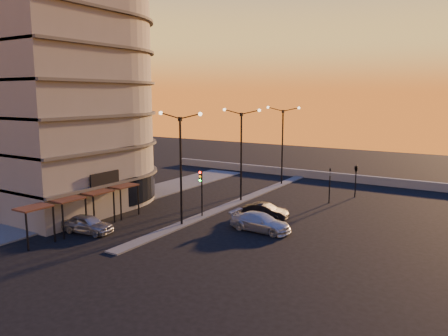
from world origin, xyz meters
TOP-DOWN VIEW (x-y plane):
  - ground at (0.00, 0.00)m, footprint 120.00×120.00m
  - sidewalk_west at (-10.50, 4.00)m, footprint 5.00×40.00m
  - median at (0.00, 10.00)m, footprint 1.20×36.00m
  - parapet at (2.00, 26.00)m, footprint 44.00×0.50m
  - building at (-14.00, 0.03)m, footprint 14.35×17.08m
  - streetlamp_near at (0.00, 0.00)m, footprint 4.32×0.32m
  - streetlamp_mid at (0.00, 10.00)m, footprint 4.32×0.32m
  - streetlamp_far at (0.00, 20.00)m, footprint 4.32×0.32m
  - traffic_light_main at (0.00, 2.87)m, footprint 0.28×0.44m
  - signal_east_a at (8.00, 14.00)m, footprint 0.13×0.16m
  - signal_east_b at (9.50, 18.00)m, footprint 0.42×1.99m
  - car_hatchback at (-5.11, -5.57)m, footprint 4.52×2.37m
  - car_sedan at (5.00, 5.59)m, footprint 4.19×1.87m
  - car_wagon at (6.32, 2.13)m, footprint 5.10×2.16m

SIDE VIEW (x-z plane):
  - ground at x=0.00m, z-range 0.00..0.00m
  - sidewalk_west at x=-10.50m, z-range 0.00..0.12m
  - median at x=0.00m, z-range 0.00..0.12m
  - parapet at x=2.00m, z-range 0.00..1.00m
  - car_sedan at x=5.00m, z-range 0.00..1.33m
  - car_hatchback at x=-5.11m, z-range 0.00..1.47m
  - car_wagon at x=6.32m, z-range 0.00..1.47m
  - signal_east_a at x=8.00m, z-range 0.13..3.73m
  - traffic_light_main at x=0.00m, z-range 0.76..5.01m
  - signal_east_b at x=9.50m, z-range 1.30..4.90m
  - streetlamp_near at x=0.00m, z-range 0.84..10.35m
  - streetlamp_mid at x=0.00m, z-range 0.84..10.35m
  - streetlamp_far at x=0.00m, z-range 0.84..10.35m
  - building at x=-14.00m, z-range -0.59..24.41m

